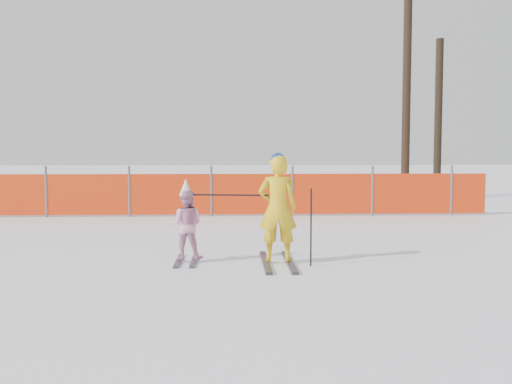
{
  "coord_description": "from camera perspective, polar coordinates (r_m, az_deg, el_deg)",
  "views": [
    {
      "loc": [
        -0.37,
        -7.84,
        1.59
      ],
      "look_at": [
        0.0,
        0.5,
        1.0
      ],
      "focal_mm": 40.0,
      "sensor_mm": 36.0,
      "label": 1
    }
  ],
  "objects": [
    {
      "name": "safety_fence",
      "position": [
        14.07,
        -6.95,
        -0.2
      ],
      "size": [
        14.89,
        0.06,
        1.25
      ],
      "color": "#595960",
      "rests_on": "ground"
    },
    {
      "name": "tree_trunks",
      "position": [
        20.08,
        16.18,
        7.97
      ],
      "size": [
        1.76,
        1.42,
        6.5
      ],
      "color": "black",
      "rests_on": "ground"
    },
    {
      "name": "child",
      "position": [
        8.31,
        -7.01,
        -3.2
      ],
      "size": [
        0.53,
        1.02,
        1.2
      ],
      "color": "black",
      "rests_on": "ground"
    },
    {
      "name": "ski_poles",
      "position": [
        8.02,
        1.49,
        -1.92
      ],
      "size": [
        1.65,
        0.41,
        1.09
      ],
      "color": "black",
      "rests_on": "ground"
    },
    {
      "name": "ground",
      "position": [
        8.01,
        0.16,
        -7.41
      ],
      "size": [
        120.0,
        120.0,
        0.0
      ],
      "primitive_type": "plane",
      "color": "white",
      "rests_on": "ground"
    },
    {
      "name": "adult",
      "position": [
        8.07,
        2.17,
        -1.72
      ],
      "size": [
        0.57,
        1.56,
        1.58
      ],
      "color": "black",
      "rests_on": "ground"
    }
  ]
}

